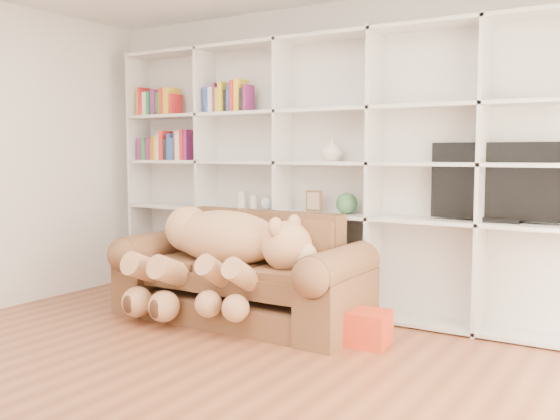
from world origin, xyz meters
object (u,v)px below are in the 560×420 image
Objects in this scene: tv at (499,183)px; gift_box at (367,328)px; teddy_bear at (220,249)px; sofa at (243,280)px.

gift_box is at bearing -133.21° from tv.
teddy_bear is 1.36m from gift_box.
gift_box is (1.17, -0.11, -0.21)m from sofa.
sofa is 6.77× the size of gift_box.
gift_box is 0.31× the size of tv.
sofa is 2.17m from tv.
teddy_bear is 1.49× the size of tv.
teddy_bear is at bearing -121.04° from sofa.
teddy_bear is (-0.11, -0.18, 0.27)m from sofa.
tv is (1.89, 0.66, 0.83)m from sofa.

